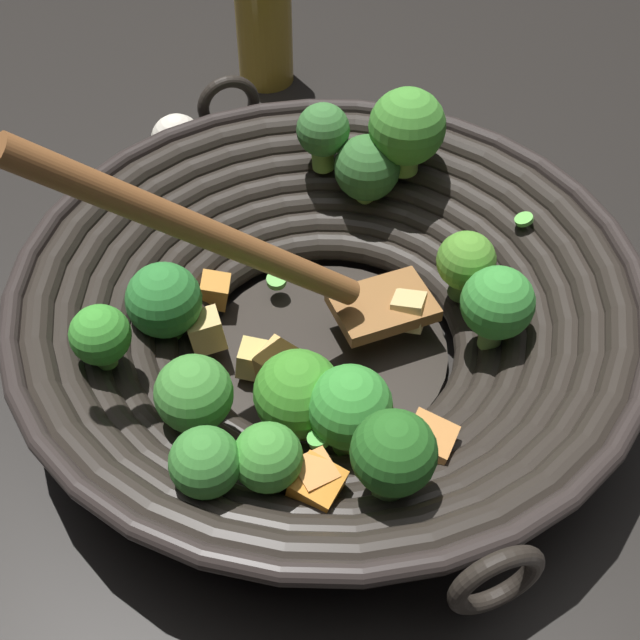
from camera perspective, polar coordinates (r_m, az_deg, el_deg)
ground_plane at (r=0.63m, az=0.54°, el=-2.53°), size 4.00×4.00×0.00m
wok at (r=0.58m, az=0.55°, el=0.85°), size 0.43×0.43×0.24m
cooking_oil_bottle at (r=0.88m, az=-3.83°, el=20.18°), size 0.06×0.06×0.19m
garlic_bulb at (r=0.79m, az=-9.52°, el=11.77°), size 0.05×0.05×0.05m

